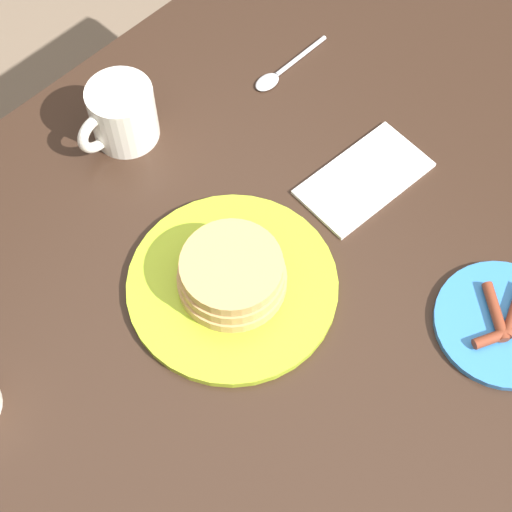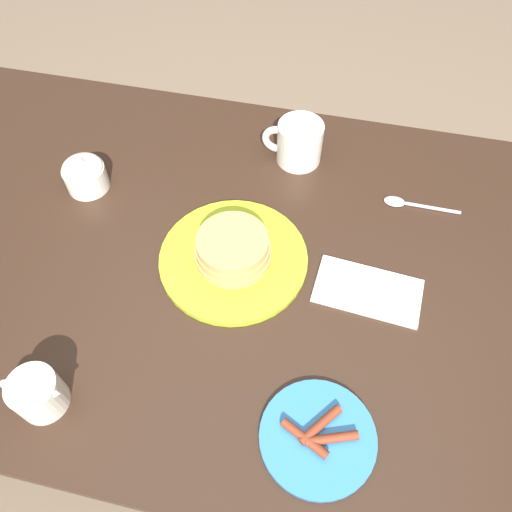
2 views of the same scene
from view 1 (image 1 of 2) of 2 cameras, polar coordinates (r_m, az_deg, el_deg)
name	(u,v)px [view 1 (image 1 of 2)]	position (r m, az deg, el deg)	size (l,w,h in m)	color
ground_plane	(250,435)	(1.74, -0.45, -12.91)	(8.00, 8.00, 0.00)	#7A6651
dining_table	(247,306)	(1.13, -0.67, -3.68)	(1.59, 0.88, 0.76)	#332116
pancake_plate	(232,279)	(1.00, -1.75, -1.70)	(0.28, 0.28, 0.07)	#AAC628
side_plate_bacon	(503,323)	(1.04, 17.55, -4.66)	(0.18, 0.18, 0.02)	#337AC6
coffee_mug	(121,114)	(1.14, -9.79, 10.12)	(0.13, 0.09, 0.09)	silver
napkin	(364,178)	(1.12, 7.87, 5.61)	(0.20, 0.12, 0.01)	white
spoon	(279,73)	(1.23, 1.70, 13.18)	(0.15, 0.03, 0.01)	silver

